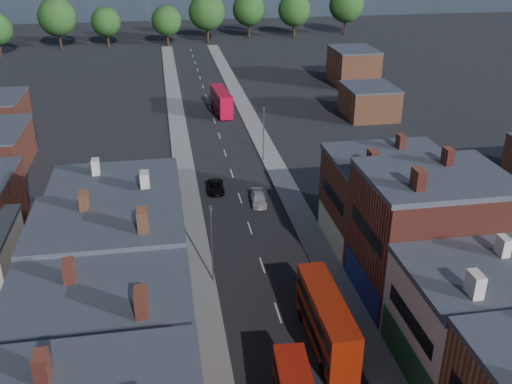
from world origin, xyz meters
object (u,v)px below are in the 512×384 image
object	(u,v)px
bus_1	(326,319)
bus_2	(221,101)
car_2	(216,187)
car_3	(259,199)

from	to	relation	value
bus_1	bus_2	world-z (taller)	bus_1
bus_1	car_2	bearing A→B (deg)	100.31
car_2	car_3	size ratio (longest dim) A/B	1.04
bus_1	car_2	xyz separation A→B (m)	(-5.80, 31.28, -1.84)
bus_2	car_2	bearing A→B (deg)	-102.16
bus_1	car_2	distance (m)	31.87
bus_1	bus_2	bearing A→B (deg)	90.89
bus_2	bus_1	bearing A→B (deg)	-93.31
bus_1	car_3	distance (m)	26.90
bus_1	bus_2	size ratio (longest dim) A/B	1.03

